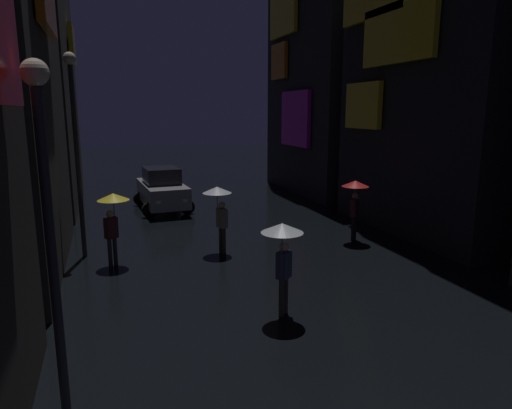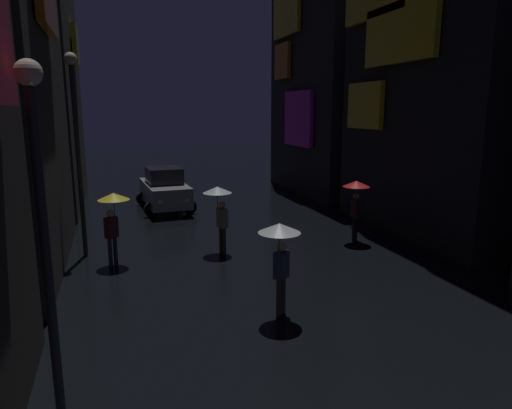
% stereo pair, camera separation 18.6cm
% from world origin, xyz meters
% --- Properties ---
extents(building_right_mid, '(4.25, 7.92, 15.03)m').
position_xyz_m(building_right_mid, '(7.48, 12.96, 7.52)').
color(building_right_mid, black).
rests_on(building_right_mid, ground).
extents(building_right_far, '(4.25, 8.21, 12.53)m').
position_xyz_m(building_right_far, '(7.48, 22.11, 6.27)').
color(building_right_far, '#232328').
rests_on(building_right_far, ground).
extents(pedestrian_foreground_right_clear, '(0.90, 0.90, 2.12)m').
position_xyz_m(pedestrian_foreground_right_clear, '(-0.96, 12.66, 1.67)').
color(pedestrian_foreground_right_clear, '#38332D').
rests_on(pedestrian_foreground_right_clear, ground).
extents(pedestrian_midstreet_left_clear, '(0.90, 0.90, 2.12)m').
position_xyz_m(pedestrian_midstreet_left_clear, '(-0.76, 7.78, 1.67)').
color(pedestrian_midstreet_left_clear, '#38332D').
rests_on(pedestrian_midstreet_left_clear, ground).
extents(pedestrian_midstreet_centre_yellow, '(0.90, 0.90, 2.12)m').
position_xyz_m(pedestrian_midstreet_centre_yellow, '(-4.11, 12.47, 1.67)').
color(pedestrian_midstreet_centre_yellow, '#2D2D38').
rests_on(pedestrian_midstreet_centre_yellow, ground).
extents(pedestrian_far_right_red, '(0.90, 0.90, 2.12)m').
position_xyz_m(pedestrian_far_right_red, '(3.75, 12.52, 1.67)').
color(pedestrian_far_right_red, black).
rests_on(pedestrian_far_right_red, ground).
extents(car_distant, '(2.44, 4.24, 1.92)m').
position_xyz_m(car_distant, '(-1.87, 19.74, 0.93)').
color(car_distant, '#99999E').
rests_on(car_distant, ground).
extents(streetlamp_left_far, '(0.36, 0.36, 6.06)m').
position_xyz_m(streetlamp_left_far, '(-5.00, 13.63, 3.74)').
color(streetlamp_left_far, '#2D2D33').
rests_on(streetlamp_left_far, ground).
extents(streetlamp_left_near, '(0.36, 0.36, 5.08)m').
position_xyz_m(streetlamp_left_near, '(-5.00, 5.80, 3.21)').
color(streetlamp_left_near, '#2D2D33').
rests_on(streetlamp_left_near, ground).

